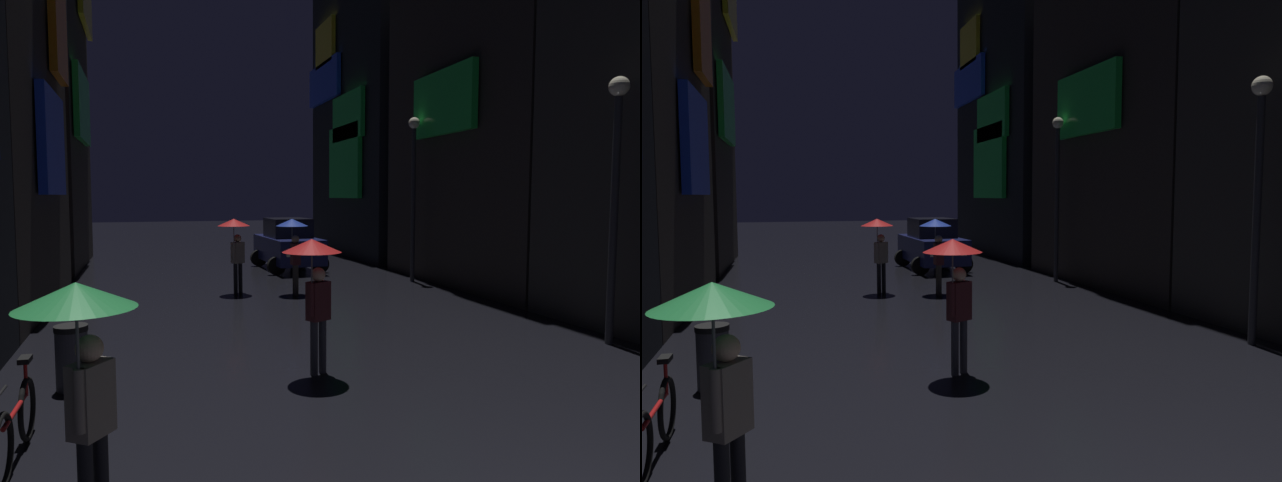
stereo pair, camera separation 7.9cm
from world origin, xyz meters
The scene contains 10 objects.
building_right_far centered at (7.47, 22.49, 6.52)m, with size 4.25×8.98×13.04m.
pedestrian_near_crossing_red centered at (-0.82, 5.71, 1.67)m, with size 0.90×0.90×2.12m.
pedestrian_foreground_left_green centered at (-3.76, 2.16, 1.67)m, with size 0.90×0.90×2.12m.
pedestrian_foreground_right_blue centered at (0.71, 12.86, 1.67)m, with size 0.90×0.90×2.12m.
pedestrian_midstreet_left_red centered at (-0.81, 13.49, 1.67)m, with size 0.90×0.90×2.12m.
bicycle_parked_at_storefront centered at (-4.60, 3.95, 0.39)m, with size 0.12×1.82×0.96m.
car_distant centered at (1.89, 18.16, 0.93)m, with size 2.36×4.20×1.92m.
streetlamp_right_far centered at (5.00, 14.06, 3.30)m, with size 0.36×0.36×5.24m.
streetlamp_right_near centered at (5.00, 5.89, 3.12)m, with size 0.36×0.36×4.92m.
trash_bin centered at (-4.30, 6.16, 0.47)m, with size 0.46×0.46×0.93m.
Camera 2 is at (-3.21, -2.53, 2.77)m, focal length 32.00 mm.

